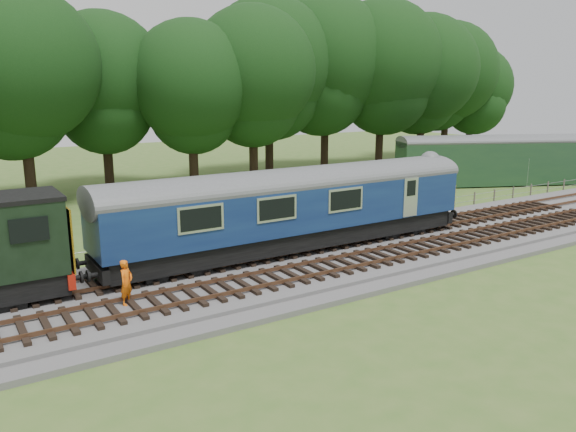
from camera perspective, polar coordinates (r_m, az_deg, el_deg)
ground at (r=26.07m, az=6.22°, el=-4.23°), size 120.00×120.00×0.00m
ballast at (r=26.02m, az=6.23°, el=-3.86°), size 70.00×7.00×0.35m
track_north at (r=27.02m, az=4.40°, el=-2.66°), size 67.20×2.40×0.21m
track_south at (r=24.78m, az=8.55°, el=-4.20°), size 67.20×2.40×0.21m
fence at (r=29.58m, az=0.79°, el=-2.09°), size 64.00×0.12×1.00m
tree_line at (r=44.92m, az=-11.53°, el=2.81°), size 70.00×8.00×18.00m
dmu_railcar at (r=25.34m, az=0.70°, el=1.43°), size 18.05×2.86×3.88m
worker at (r=20.09m, az=-16.10°, el=-6.49°), size 0.69×0.66×1.58m
parked_coach at (r=47.96m, az=20.07°, el=5.58°), size 15.17×8.66×3.93m
shed at (r=50.98m, az=17.09°, el=5.29°), size 4.48×4.48×2.80m
caravan at (r=50.63m, az=24.04°, el=4.36°), size 4.90×2.88×2.27m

